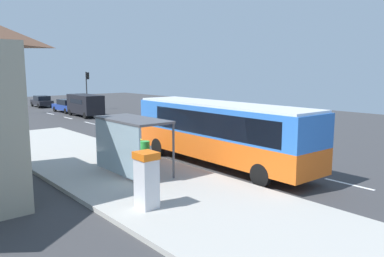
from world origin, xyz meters
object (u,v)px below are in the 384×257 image
at_px(traffic_light_near_side, 87,84).
at_px(bus_shelter, 127,132).
at_px(recycling_bin_green, 145,150).
at_px(recycling_bin_red, 131,146).
at_px(sedan_near, 42,101).
at_px(recycling_bin_yellow, 138,148).
at_px(recycling_bin_orange, 124,144).
at_px(white_van, 85,104).
at_px(ticket_machine, 147,179).
at_px(bus, 219,130).
at_px(traffic_light_far_side, 11,85).
at_px(sedan_far, 67,106).

height_order(traffic_light_near_side, bus_shelter, traffic_light_near_side).
xyz_separation_m(recycling_bin_green, bus_shelter, (-2.21, -1.97, 1.44)).
distance_m(recycling_bin_red, traffic_light_near_side, 27.98).
height_order(sedan_near, recycling_bin_green, sedan_near).
bearing_deg(recycling_bin_yellow, recycling_bin_red, 90.00).
height_order(recycling_bin_green, recycling_bin_orange, same).
height_order(white_van, ticket_machine, white_van).
height_order(bus, recycling_bin_red, bus).
distance_m(bus, recycling_bin_red, 5.26).
bearing_deg(recycling_bin_orange, traffic_light_far_side, 87.60).
height_order(bus, recycling_bin_yellow, bus).
relative_size(bus, recycling_bin_orange, 11.64).
xyz_separation_m(bus, recycling_bin_yellow, (-2.49, 3.78, -1.19)).
relative_size(sedan_far, traffic_light_far_side, 0.91).
relative_size(white_van, sedan_near, 1.17).
relative_size(white_van, traffic_light_far_side, 1.07).
height_order(bus, sedan_far, bus).
distance_m(sedan_far, bus_shelter, 29.55).
distance_m(recycling_bin_orange, bus_shelter, 4.85).
height_order(recycling_bin_orange, traffic_light_near_side, traffic_light_near_side).
bearing_deg(ticket_machine, recycling_bin_red, 62.39).
xyz_separation_m(bus, traffic_light_far_side, (-1.39, 31.40, 1.42)).
xyz_separation_m(bus, ticket_machine, (-6.42, -3.04, -0.67)).
height_order(sedan_far, recycling_bin_green, sedan_far).
bearing_deg(recycling_bin_yellow, traffic_light_far_side, 87.72).
distance_m(recycling_bin_orange, traffic_light_near_side, 27.32).
height_order(sedan_near, recycling_bin_yellow, sedan_near).
xyz_separation_m(sedan_near, traffic_light_far_side, (-5.40, -6.36, 2.47)).
height_order(ticket_machine, traffic_light_near_side, traffic_light_near_side).
relative_size(ticket_machine, recycling_bin_yellow, 2.04).
height_order(white_van, traffic_light_near_side, traffic_light_near_side).
distance_m(traffic_light_far_side, bus_shelter, 30.49).
relative_size(ticket_machine, traffic_light_far_side, 0.40).
bearing_deg(bus_shelter, ticket_machine, -112.49).
bearing_deg(traffic_light_near_side, traffic_light_far_side, 174.69).
xyz_separation_m(sedan_near, recycling_bin_green, (-6.50, -34.68, -0.14)).
xyz_separation_m(recycling_bin_green, traffic_light_near_side, (9.70, 27.52, 2.47)).
bearing_deg(traffic_light_near_side, sedan_far, -158.21).
xyz_separation_m(recycling_bin_orange, bus_shelter, (-2.21, -4.07, 1.44)).
distance_m(sedan_far, recycling_bin_yellow, 26.36).
height_order(recycling_bin_yellow, traffic_light_near_side, traffic_light_near_side).
relative_size(recycling_bin_green, traffic_light_far_side, 0.19).
distance_m(sedan_near, recycling_bin_orange, 33.22).
height_order(ticket_machine, recycling_bin_red, ticket_machine).
height_order(bus, bus_shelter, bus).
bearing_deg(sedan_near, recycling_bin_green, -100.61).
xyz_separation_m(ticket_machine, traffic_light_near_side, (13.64, 33.64, 1.95)).
xyz_separation_m(ticket_machine, recycling_bin_yellow, (3.93, 6.82, -0.52)).
bearing_deg(traffic_light_far_side, bus, -87.47).
relative_size(bus, white_van, 2.10).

